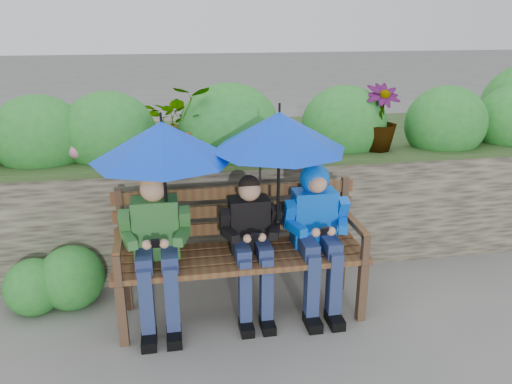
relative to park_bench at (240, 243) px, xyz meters
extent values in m
plane|color=#5F5F5C|center=(0.14, -0.02, -0.57)|extent=(60.00, 60.00, 0.00)
cube|color=#38342C|center=(0.14, 0.73, -0.07)|extent=(8.00, 0.40, 1.00)
cube|color=#213315|center=(0.14, 0.73, 0.44)|extent=(8.00, 0.42, 0.04)
cube|color=#213315|center=(0.14, 1.93, -0.09)|extent=(8.00, 2.00, 0.96)
ellipsoid|color=#276A2B|center=(-1.58, 0.99, 0.67)|extent=(0.80, 0.64, 0.72)
ellipsoid|color=#276A2B|center=(-1.00, 1.00, 0.68)|extent=(0.82, 0.65, 0.74)
ellipsoid|color=#276A2B|center=(0.04, 0.88, 0.70)|extent=(0.90, 0.72, 0.81)
ellipsoid|color=#276A2B|center=(1.15, 1.00, 0.68)|extent=(0.82, 0.65, 0.74)
ellipsoid|color=#276A2B|center=(2.14, 0.89, 0.67)|extent=(0.80, 0.64, 0.72)
sphere|color=#CD7190|center=(-1.26, 0.83, 0.58)|extent=(0.14, 0.14, 0.14)
sphere|color=#CD7190|center=(0.49, 0.83, 0.58)|extent=(0.14, 0.14, 0.14)
sphere|color=#CD7190|center=(2.00, 0.83, 0.58)|extent=(0.14, 0.14, 0.14)
imported|color=#276A2B|center=(-0.38, 0.83, 0.79)|extent=(0.58, 0.51, 0.65)
imported|color=#276A2B|center=(1.42, 0.83, 0.76)|extent=(0.34, 0.34, 0.60)
sphere|color=#276A2B|center=(-1.32, 0.33, -0.35)|extent=(0.52, 0.52, 0.52)
sphere|color=#276A2B|center=(-1.61, 0.28, -0.37)|extent=(0.46, 0.46, 0.46)
cube|color=#493323|center=(-0.88, -0.32, -0.33)|extent=(0.06, 0.06, 0.47)
cube|color=#493323|center=(-0.88, 0.15, -0.33)|extent=(0.06, 0.06, 0.47)
cube|color=#493323|center=(0.88, -0.32, -0.33)|extent=(0.06, 0.06, 0.47)
cube|color=#493323|center=(0.88, 0.15, -0.33)|extent=(0.06, 0.06, 0.47)
cube|color=brown|center=(0.00, -0.29, -0.07)|extent=(1.89, 0.11, 0.04)
cube|color=brown|center=(0.00, -0.15, -0.07)|extent=(1.89, 0.11, 0.04)
cube|color=brown|center=(0.00, -0.01, -0.07)|extent=(1.89, 0.11, 0.04)
cube|color=brown|center=(0.00, 0.12, -0.07)|extent=(1.89, 0.11, 0.04)
cube|color=#493323|center=(-0.88, 0.17, 0.17)|extent=(0.05, 0.05, 0.53)
cube|color=brown|center=(-0.88, -0.09, 0.14)|extent=(0.05, 0.49, 0.04)
cube|color=#493323|center=(-0.88, -0.32, 0.02)|extent=(0.05, 0.05, 0.23)
cube|color=#493323|center=(0.88, 0.17, 0.17)|extent=(0.05, 0.05, 0.53)
cube|color=brown|center=(0.88, -0.09, 0.14)|extent=(0.05, 0.49, 0.04)
cube|color=#493323|center=(0.88, -0.32, 0.02)|extent=(0.05, 0.05, 0.23)
cube|color=brown|center=(0.00, 0.18, 0.06)|extent=(1.89, 0.04, 0.09)
cube|color=brown|center=(0.00, 0.18, 0.21)|extent=(1.89, 0.04, 0.09)
cube|color=brown|center=(0.00, 0.18, 0.36)|extent=(1.89, 0.04, 0.09)
cube|color=#266027|center=(-0.62, 0.01, 0.17)|extent=(0.33, 0.20, 0.45)
sphere|color=tan|center=(-0.62, -0.01, 0.48)|extent=(0.19, 0.19, 0.19)
sphere|color=#C6854B|center=(-0.62, 0.00, 0.52)|extent=(0.18, 0.18, 0.18)
cube|color=navy|center=(-0.71, -0.15, 0.01)|extent=(0.12, 0.31, 0.12)
cube|color=navy|center=(-0.71, -0.30, -0.28)|extent=(0.10, 0.11, 0.57)
cube|color=black|center=(-0.71, -0.36, -0.53)|extent=(0.11, 0.22, 0.08)
cube|color=navy|center=(-0.53, -0.15, 0.01)|extent=(0.12, 0.31, 0.12)
cube|color=navy|center=(-0.53, -0.30, -0.28)|extent=(0.10, 0.11, 0.57)
cube|color=black|center=(-0.53, -0.36, -0.53)|extent=(0.11, 0.22, 0.08)
cube|color=#266027|center=(-0.83, -0.04, 0.23)|extent=(0.08, 0.18, 0.25)
cube|color=#266027|center=(-0.80, -0.16, 0.16)|extent=(0.13, 0.21, 0.07)
sphere|color=tan|center=(-0.68, -0.25, 0.16)|extent=(0.07, 0.07, 0.07)
cube|color=#266027|center=(-0.41, -0.04, 0.23)|extent=(0.08, 0.18, 0.25)
cube|color=#266027|center=(-0.44, -0.16, 0.16)|extent=(0.13, 0.21, 0.07)
sphere|color=tan|center=(-0.56, -0.25, 0.16)|extent=(0.07, 0.07, 0.07)
cube|color=black|center=(-0.62, -0.26, 0.17)|extent=(0.06, 0.07, 0.09)
cube|color=black|center=(0.08, 0.01, 0.15)|extent=(0.30, 0.18, 0.41)
sphere|color=tan|center=(0.08, -0.01, 0.43)|extent=(0.17, 0.17, 0.17)
sphere|color=black|center=(0.08, 0.00, 0.46)|extent=(0.16, 0.16, 0.16)
cube|color=navy|center=(0.00, -0.13, 0.00)|extent=(0.11, 0.28, 0.11)
cube|color=navy|center=(0.00, -0.27, -0.28)|extent=(0.09, 0.10, 0.57)
cube|color=black|center=(0.00, -0.33, -0.53)|extent=(0.10, 0.20, 0.07)
cube|color=navy|center=(0.16, -0.13, 0.00)|extent=(0.11, 0.28, 0.11)
cube|color=navy|center=(0.16, -0.27, -0.28)|extent=(0.09, 0.10, 0.57)
cube|color=black|center=(0.16, -0.33, -0.53)|extent=(0.10, 0.20, 0.07)
cube|color=black|center=(-0.12, -0.03, 0.20)|extent=(0.07, 0.16, 0.23)
cube|color=black|center=(-0.09, -0.15, 0.14)|extent=(0.11, 0.19, 0.06)
sphere|color=tan|center=(0.02, -0.23, 0.14)|extent=(0.06, 0.06, 0.06)
cube|color=black|center=(0.27, -0.03, 0.20)|extent=(0.07, 0.16, 0.23)
cube|color=black|center=(0.24, -0.15, 0.14)|extent=(0.11, 0.19, 0.06)
sphere|color=tan|center=(0.13, -0.23, 0.14)|extent=(0.06, 0.06, 0.06)
cube|color=black|center=(0.08, -0.24, 0.15)|extent=(0.06, 0.07, 0.09)
cube|color=blue|center=(0.58, 0.01, 0.17)|extent=(0.33, 0.19, 0.44)
sphere|color=tan|center=(0.58, -0.01, 0.47)|extent=(0.18, 0.18, 0.18)
sphere|color=blue|center=(0.58, 0.02, 0.48)|extent=(0.23, 0.23, 0.23)
sphere|color=tan|center=(0.58, -0.05, 0.46)|extent=(0.14, 0.14, 0.14)
cube|color=navy|center=(0.49, -0.14, 0.01)|extent=(0.12, 0.31, 0.12)
cube|color=navy|center=(0.49, -0.30, -0.28)|extent=(0.10, 0.11, 0.57)
cube|color=black|center=(0.49, -0.35, -0.53)|extent=(0.11, 0.21, 0.08)
cube|color=navy|center=(0.67, -0.14, 0.01)|extent=(0.12, 0.31, 0.12)
cube|color=navy|center=(0.67, -0.30, -0.28)|extent=(0.10, 0.11, 0.57)
cube|color=black|center=(0.67, -0.35, -0.53)|extent=(0.11, 0.21, 0.08)
cube|color=blue|center=(0.37, -0.04, 0.23)|extent=(0.08, 0.18, 0.25)
cube|color=blue|center=(0.40, -0.16, 0.16)|extent=(0.12, 0.20, 0.07)
sphere|color=tan|center=(0.52, -0.25, 0.16)|extent=(0.07, 0.07, 0.07)
cube|color=blue|center=(0.79, -0.04, 0.23)|extent=(0.08, 0.18, 0.25)
cube|color=blue|center=(0.76, -0.16, 0.16)|extent=(0.12, 0.20, 0.07)
sphere|color=tan|center=(0.64, -0.25, 0.16)|extent=(0.07, 0.07, 0.07)
cube|color=black|center=(0.58, -0.26, 0.17)|extent=(0.06, 0.07, 0.09)
cone|color=#0537DF|center=(-0.53, -0.06, 0.84)|extent=(1.00, 1.00, 0.27)
cylinder|color=black|center=(-0.53, -0.06, 1.00)|extent=(0.02, 0.02, 0.06)
cylinder|color=black|center=(-0.53, -0.06, 0.51)|extent=(0.02, 0.02, 0.65)
sphere|color=black|center=(-0.53, -0.06, 0.19)|extent=(0.04, 0.04, 0.04)
cone|color=#0537DF|center=(0.27, -0.12, 0.89)|extent=(0.97, 0.97, 0.27)
cylinder|color=black|center=(0.27, -0.12, 1.05)|extent=(0.02, 0.02, 0.06)
cylinder|color=black|center=(0.27, -0.12, 0.55)|extent=(0.02, 0.02, 0.68)
sphere|color=black|center=(0.27, -0.12, 0.21)|extent=(0.04, 0.04, 0.04)
camera|label=1|loc=(-0.49, -3.44, 1.64)|focal=35.00mm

